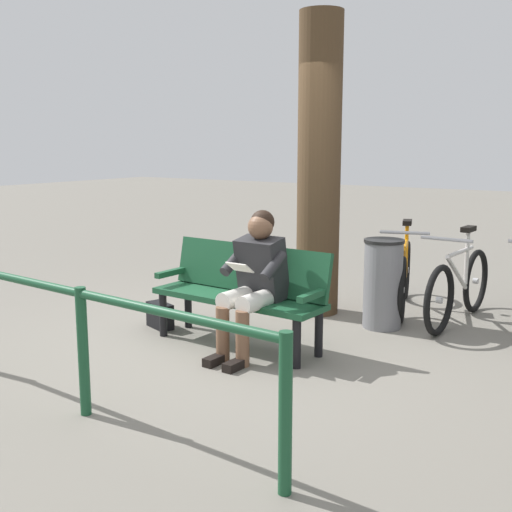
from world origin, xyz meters
TOP-DOWN VIEW (x-y plane):
  - ground_plane at (0.00, 0.00)m, footprint 40.00×40.00m
  - bench at (-0.04, -0.15)m, footprint 1.62×0.55m
  - person_reading at (-0.28, 0.03)m, footprint 0.50×0.78m
  - handbag at (0.89, -0.11)m, footprint 0.33×0.23m
  - tree_trunk at (-0.08, -1.44)m, footprint 0.44×0.44m
  - litter_bin at (-0.87, -1.29)m, footprint 0.38×0.38m
  - bicycle_silver at (-1.43, -1.84)m, footprint 0.48×1.68m
  - bicycle_orange at (-0.81, -2.03)m, footprint 0.65×1.62m
  - railing_fence at (-0.03, 1.64)m, footprint 3.21×0.27m

SIDE VIEW (x-z plane):
  - ground_plane at x=0.00m, z-range 0.00..0.00m
  - handbag at x=0.89m, z-range 0.00..0.24m
  - bicycle_silver at x=-1.43m, z-range -0.11..0.83m
  - bicycle_orange at x=-0.81m, z-range -0.11..0.83m
  - litter_bin at x=-0.87m, z-range 0.00..0.85m
  - bench at x=-0.04m, z-range 0.07..0.94m
  - railing_fence at x=-0.03m, z-range 0.17..1.02m
  - person_reading at x=-0.28m, z-range 0.06..1.27m
  - tree_trunk at x=-0.08m, z-range 0.00..3.01m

